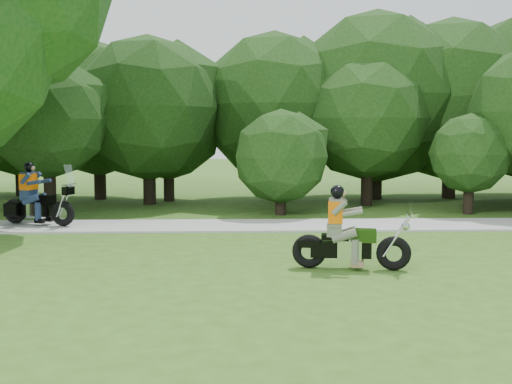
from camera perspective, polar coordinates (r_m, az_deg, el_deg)
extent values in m
plane|color=#365719|center=(10.55, 14.88, -9.48)|extent=(100.00, 100.00, 0.00)
cube|color=#ABABA5|center=(18.19, 7.65, -2.94)|extent=(60.00, 2.20, 0.06)
cylinder|color=black|center=(26.52, 16.77, 1.43)|extent=(0.52, 0.52, 1.80)
sphere|color=black|center=(26.48, 16.95, 7.86)|extent=(6.39, 6.39, 6.39)
cylinder|color=black|center=(20.40, 2.21, -0.81)|extent=(0.35, 0.35, 0.88)
sphere|color=black|center=(20.29, 2.23, 3.18)|extent=(3.01, 3.01, 3.01)
cylinder|color=black|center=(21.69, 18.37, -0.41)|extent=(0.33, 0.33, 1.11)
sphere|color=black|center=(21.59, 18.48, 3.27)|extent=(2.57, 2.57, 2.57)
cylinder|color=black|center=(24.60, 1.65, 1.35)|extent=(0.48, 0.48, 1.80)
sphere|color=black|center=(24.55, 1.67, 7.71)|extent=(5.61, 5.61, 5.61)
cylinder|color=black|center=(23.65, -9.45, 1.07)|extent=(0.46, 0.46, 1.77)
sphere|color=black|center=(23.59, -9.55, 7.37)|extent=(5.26, 5.26, 5.26)
cylinder|color=black|center=(24.55, -7.75, 0.97)|extent=(0.41, 0.41, 1.52)
sphere|color=black|center=(24.47, -7.81, 5.89)|extent=(4.14, 4.14, 4.14)
cylinder|color=black|center=(28.03, -20.13, 1.53)|extent=(0.49, 0.49, 1.80)
sphere|color=black|center=(27.99, -20.32, 7.28)|extent=(5.88, 5.88, 5.88)
cylinder|color=black|center=(25.64, -13.70, 1.37)|extent=(0.46, 0.46, 1.80)
sphere|color=black|center=(25.58, -13.83, 7.15)|extent=(5.18, 5.18, 5.18)
cylinder|color=black|center=(25.45, 10.54, 1.40)|extent=(0.53, 0.53, 1.80)
sphere|color=black|center=(25.42, 10.67, 8.32)|extent=(6.67, 6.67, 6.67)
cylinder|color=black|center=(23.21, 9.82, 0.91)|extent=(0.41, 0.41, 1.71)
sphere|color=black|center=(23.14, 9.91, 6.45)|extent=(4.28, 4.28, 4.28)
cylinder|color=black|center=(21.99, -17.85, 0.56)|extent=(0.39, 0.39, 1.78)
sphere|color=black|center=(21.92, -18.02, 6.16)|extent=(3.88, 3.88, 3.88)
torus|color=black|center=(12.63, 4.74, -5.27)|extent=(0.69, 0.30, 0.67)
torus|color=black|center=(12.65, 12.14, -5.36)|extent=(0.69, 0.30, 0.67)
cube|color=black|center=(12.60, 7.56, -5.10)|extent=(1.19, 0.42, 0.31)
cube|color=silver|center=(12.61, 8.30, -5.11)|extent=(0.51, 0.40, 0.38)
cube|color=black|center=(12.56, 9.51, -3.84)|extent=(0.54, 0.37, 0.25)
cube|color=black|center=(12.56, 6.98, -3.98)|extent=(0.54, 0.38, 0.10)
cylinder|color=silver|center=(12.60, 12.35, -3.86)|extent=(0.52, 0.13, 0.79)
cylinder|color=silver|center=(12.56, 13.42, -2.02)|extent=(0.14, 0.61, 0.03)
cube|color=#565C4B|center=(12.54, 6.99, -3.37)|extent=(0.34, 0.41, 0.23)
cube|color=#565C4B|center=(12.49, 7.09, -1.81)|extent=(0.31, 0.44, 0.54)
cube|color=#FF6B05|center=(12.49, 7.09, -1.73)|extent=(0.35, 0.48, 0.42)
sphere|color=black|center=(12.45, 7.25, 0.02)|extent=(0.27, 0.27, 0.27)
torus|color=black|center=(19.31, -20.63, -1.59)|extent=(0.74, 0.44, 0.71)
torus|color=black|center=(18.36, -16.79, -1.83)|extent=(0.74, 0.44, 0.71)
cube|color=black|center=(18.93, -19.22, -1.53)|extent=(1.15, 0.63, 0.33)
cube|color=silver|center=(18.84, -18.84, -1.55)|extent=(0.58, 0.50, 0.41)
cube|color=black|center=(18.65, -18.25, -0.65)|extent=(0.60, 0.47, 0.27)
cube|color=black|center=(18.98, -19.55, -0.72)|extent=(0.61, 0.49, 0.10)
cylinder|color=silver|center=(18.29, -16.72, -0.73)|extent=(0.40, 0.18, 0.92)
cylinder|color=silver|center=(18.15, -16.31, 0.63)|extent=(0.26, 0.63, 0.04)
cube|color=black|center=(19.10, -20.94, -1.53)|extent=(0.44, 0.26, 0.35)
cube|color=black|center=(19.45, -20.10, -1.38)|extent=(0.44, 0.26, 0.35)
cube|color=navy|center=(18.97, -19.56, -0.29)|extent=(0.42, 0.47, 0.25)
cube|color=navy|center=(18.92, -19.55, 0.82)|extent=(0.40, 0.49, 0.57)
cube|color=#FF6B05|center=(18.92, -19.55, 0.88)|extent=(0.44, 0.54, 0.45)
sphere|color=black|center=(18.88, -19.52, 2.12)|extent=(0.29, 0.29, 0.29)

